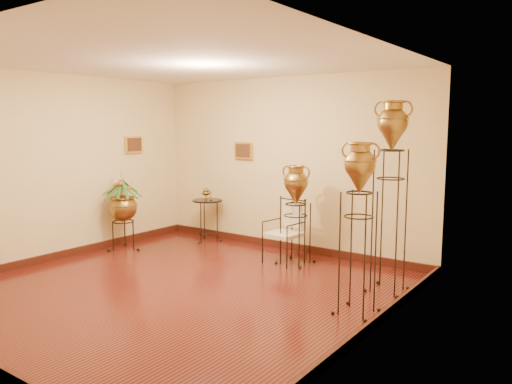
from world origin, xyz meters
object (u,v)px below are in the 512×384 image
Objects in this scene: amphora_mid at (358,227)px; side_table at (207,220)px; amphora_tall at (390,195)px; planter_urn at (123,204)px; armchair at (284,232)px.

amphora_mid reaches higher than side_table.
amphora_mid is 2.01× the size of side_table.
amphora_tall is 3.72m from side_table.
amphora_mid is at bearing -90.00° from amphora_tall.
amphora_mid is 4.32m from planter_urn.
armchair is 1.89m from side_table.
amphora_mid is at bearing -29.35° from armchair.
amphora_tall is 1.89m from armchair.
planter_urn is 2.73m from armchair.
planter_urn is at bearing -120.76° from side_table.
planter_urn is at bearing -156.02° from armchair.
amphora_tall is 1.73× the size of planter_urn.
armchair is (-1.72, 1.22, -0.48)m from amphora_mid.
amphora_mid is 1.99× the size of armchair.
planter_urn reaches higher than side_table.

